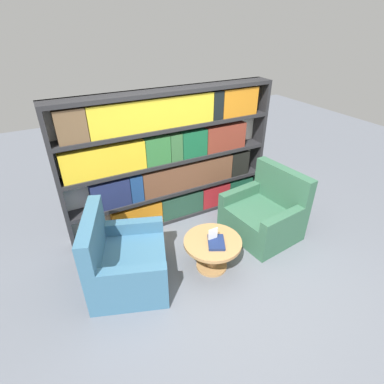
% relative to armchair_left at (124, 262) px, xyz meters
% --- Properties ---
extents(ground_plane, '(14.00, 14.00, 0.00)m').
position_rel_armchair_left_xyz_m(ground_plane, '(1.03, -0.55, -0.30)').
color(ground_plane, slate).
extents(bookshelf, '(3.00, 0.30, 1.90)m').
position_rel_armchair_left_xyz_m(bookshelf, '(1.04, 0.93, 0.66)').
color(bookshelf, silver).
rests_on(bookshelf, ground_plane).
extents(armchair_left, '(1.08, 1.13, 0.93)m').
position_rel_armchair_left_xyz_m(armchair_left, '(0.00, 0.00, 0.00)').
color(armchair_left, '#386684').
rests_on(armchair_left, ground_plane).
extents(armchair_right, '(0.92, 1.00, 0.93)m').
position_rel_armchair_left_xyz_m(armchair_right, '(1.99, -0.01, 0.00)').
color(armchair_right, '#336047').
rests_on(armchair_right, ground_plane).
extents(coffee_table, '(0.69, 0.69, 0.41)m').
position_rel_armchair_left_xyz_m(coffee_table, '(0.99, -0.26, -0.01)').
color(coffee_table, '#AD7F4C').
rests_on(coffee_table, ground_plane).
extents(table_sign, '(0.12, 0.06, 0.17)m').
position_rel_armchair_left_xyz_m(table_sign, '(0.99, -0.26, 0.18)').
color(table_sign, black).
rests_on(table_sign, coffee_table).
extents(stray_book, '(0.29, 0.32, 0.03)m').
position_rel_armchair_left_xyz_m(stray_book, '(1.00, -0.33, 0.13)').
color(stray_book, navy).
rests_on(stray_book, coffee_table).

